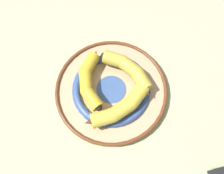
{
  "coord_description": "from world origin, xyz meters",
  "views": [
    {
      "loc": [
        -0.23,
        -0.07,
        0.61
      ],
      "look_at": [
        -0.01,
        -0.0,
        0.04
      ],
      "focal_mm": 35.0,
      "sensor_mm": 36.0,
      "label": 1
    }
  ],
  "objects_px": {
    "banana_b": "(129,70)",
    "banana_c": "(89,80)",
    "decorative_bowl": "(112,90)",
    "banana_a": "(120,108)"
  },
  "relations": [
    {
      "from": "banana_b",
      "to": "banana_c",
      "type": "relative_size",
      "value": 1.0
    },
    {
      "from": "decorative_bowl",
      "to": "banana_a",
      "type": "distance_m",
      "value": 0.08
    },
    {
      "from": "decorative_bowl",
      "to": "banana_a",
      "type": "relative_size",
      "value": 1.97
    },
    {
      "from": "decorative_bowl",
      "to": "banana_b",
      "type": "bearing_deg",
      "value": -28.14
    },
    {
      "from": "decorative_bowl",
      "to": "banana_c",
      "type": "relative_size",
      "value": 1.84
    },
    {
      "from": "banana_b",
      "to": "banana_a",
      "type": "bearing_deg",
      "value": 116.92
    },
    {
      "from": "banana_b",
      "to": "banana_c",
      "type": "height_order",
      "value": "banana_b"
    },
    {
      "from": "decorative_bowl",
      "to": "banana_b",
      "type": "xyz_separation_m",
      "value": [
        0.06,
        -0.03,
        0.04
      ]
    },
    {
      "from": "banana_b",
      "to": "decorative_bowl",
      "type": "bearing_deg",
      "value": 85.27
    },
    {
      "from": "banana_a",
      "to": "decorative_bowl",
      "type": "bearing_deg",
      "value": 72.32
    }
  ]
}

